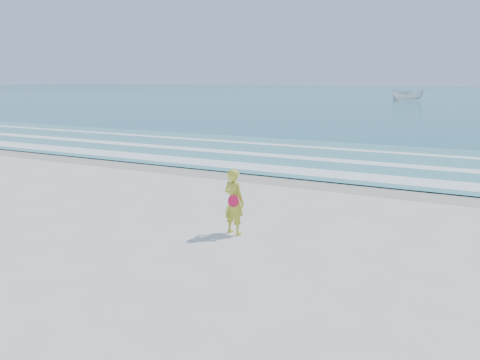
% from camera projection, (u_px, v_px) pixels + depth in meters
% --- Properties ---
extents(ground, '(400.00, 400.00, 0.00)m').
position_uv_depth(ground, '(130.00, 273.00, 8.61)').
color(ground, silver).
rests_on(ground, ground).
extents(wet_sand, '(400.00, 2.40, 0.00)m').
position_uv_depth(wet_sand, '(297.00, 180.00, 16.47)').
color(wet_sand, '#B2A893').
rests_on(wet_sand, ground).
extents(ocean, '(400.00, 190.00, 0.04)m').
position_uv_depth(ocean, '(449.00, 94.00, 100.32)').
color(ocean, '#19727F').
rests_on(ocean, ground).
extents(shallow, '(400.00, 10.00, 0.01)m').
position_uv_depth(shallow, '(335.00, 157.00, 20.83)').
color(shallow, '#59B7AD').
rests_on(shallow, ocean).
extents(foam_near, '(400.00, 1.40, 0.01)m').
position_uv_depth(foam_near, '(308.00, 172.00, 17.59)').
color(foam_near, white).
rests_on(foam_near, shallow).
extents(foam_mid, '(400.00, 0.90, 0.01)m').
position_uv_depth(foam_mid, '(330.00, 160.00, 20.12)').
color(foam_mid, white).
rests_on(foam_mid, shallow).
extents(foam_far, '(400.00, 0.60, 0.01)m').
position_uv_depth(foam_far, '(349.00, 150.00, 23.01)').
color(foam_far, white).
rests_on(foam_far, shallow).
extents(boat, '(4.82, 1.89, 1.85)m').
position_uv_depth(boat, '(408.00, 95.00, 71.13)').
color(boat, white).
rests_on(boat, ocean).
extents(woman, '(0.63, 0.50, 1.53)m').
position_uv_depth(woman, '(234.00, 202.00, 10.63)').
color(woman, gold).
rests_on(woman, ground).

